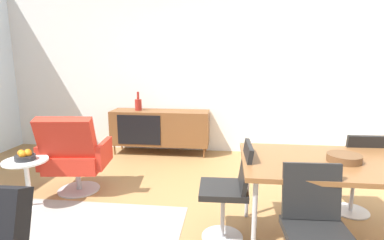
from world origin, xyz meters
TOP-DOWN VIEW (x-y plane):
  - ground_plane at (0.00, 0.00)m, footprint 8.32×8.32m
  - wall_back at (0.00, 2.60)m, footprint 6.80×0.12m
  - sideboard at (-0.46, 2.30)m, footprint 1.60×0.45m
  - vase_cobalt at (-0.82, 2.30)m, footprint 0.11×0.11m
  - dining_table at (1.56, -0.05)m, footprint 1.60×0.90m
  - wooden_bowl_on_table at (1.56, -0.06)m, footprint 0.26×0.26m
  - dining_chair_front_left at (1.21, -0.61)m, footprint 0.42×0.44m
  - dining_chair_near_window at (0.68, -0.05)m, footprint 0.44×0.41m
  - dining_chair_back_right at (1.92, 0.51)m, footprint 0.42×0.44m
  - lounge_chair_red at (-1.10, 0.67)m, footprint 0.78×0.73m
  - side_table_round at (-1.42, 0.28)m, footprint 0.44×0.44m
  - fruit_bowl at (-1.42, 0.28)m, footprint 0.20×0.20m

SIDE VIEW (x-z plane):
  - ground_plane at x=0.00m, z-range 0.00..0.00m
  - side_table_round at x=-1.42m, z-range 0.06..0.58m
  - sideboard at x=-0.46m, z-range 0.08..0.80m
  - lounge_chair_red at x=-1.10m, z-range -0.01..0.94m
  - dining_chair_front_left at x=1.21m, z-range 0.04..0.90m
  - dining_chair_near_window at x=0.68m, z-range 0.04..0.90m
  - dining_chair_back_right at x=1.92m, z-range 0.04..0.90m
  - fruit_bowl at x=-1.42m, z-range 0.51..0.62m
  - dining_table at x=1.56m, z-range 0.33..1.07m
  - wooden_bowl_on_table at x=1.56m, z-range 0.74..0.80m
  - vase_cobalt at x=-0.82m, z-range 0.67..0.98m
  - wall_back at x=0.00m, z-range 0.00..2.80m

